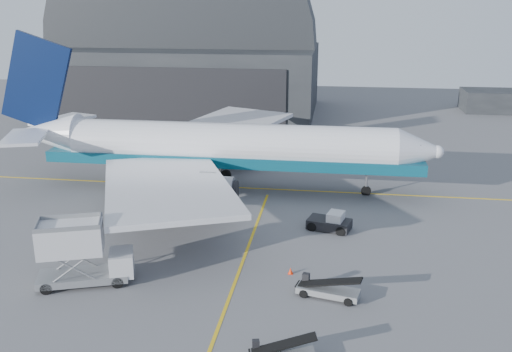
% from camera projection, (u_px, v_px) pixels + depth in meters
% --- Properties ---
extents(ground, '(200.00, 200.00, 0.00)m').
position_uv_depth(ground, '(240.00, 268.00, 45.76)').
color(ground, '#565659').
rests_on(ground, ground).
extents(taxi_lines, '(80.00, 42.12, 0.02)m').
position_uv_depth(taxi_lines, '(261.00, 212.00, 57.72)').
color(taxi_lines, gold).
rests_on(taxi_lines, ground).
extents(hangar, '(50.00, 28.30, 28.00)m').
position_uv_depth(hangar, '(182.00, 60.00, 107.20)').
color(hangar, black).
rests_on(hangar, ground).
extents(distant_bldg_a, '(14.00, 8.00, 4.00)m').
position_uv_depth(distant_bldg_a, '(499.00, 111.00, 108.66)').
color(distant_bldg_a, black).
rests_on(distant_bldg_a, ground).
extents(airliner, '(49.82, 48.31, 17.48)m').
position_uv_depth(airliner, '(214.00, 146.00, 63.56)').
color(airliner, white).
rests_on(airliner, ground).
extents(catering_truck, '(7.55, 4.77, 4.87)m').
position_uv_depth(catering_truck, '(80.00, 254.00, 42.59)').
color(catering_truck, slate).
rests_on(catering_truck, ground).
extents(pushback_tug, '(4.36, 3.18, 1.82)m').
position_uv_depth(pushback_tug, '(330.00, 223.00, 53.22)').
color(pushback_tug, black).
rests_on(pushback_tug, ground).
extents(belt_loader_a, '(4.18, 2.13, 1.56)m').
position_uv_depth(belt_loader_a, '(282.00, 352.00, 34.12)').
color(belt_loader_a, slate).
rests_on(belt_loader_a, ground).
extents(belt_loader_b, '(4.89, 2.50, 1.83)m').
position_uv_depth(belt_loader_b, '(327.00, 290.00, 41.26)').
color(belt_loader_b, slate).
rests_on(belt_loader_b, ground).
extents(traffic_cone, '(0.36, 0.36, 0.53)m').
position_uv_depth(traffic_cone, '(291.00, 271.00, 44.79)').
color(traffic_cone, '#FB2E07').
rests_on(traffic_cone, ground).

